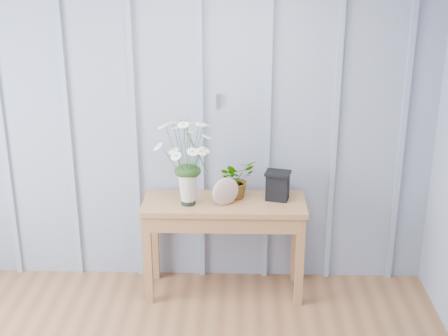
{
  "coord_description": "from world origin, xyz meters",
  "views": [
    {
      "loc": [
        0.55,
        -2.22,
        2.57
      ],
      "look_at": [
        0.43,
        1.94,
        1.03
      ],
      "focal_mm": 50.0,
      "sensor_mm": 36.0,
      "label": 1
    }
  ],
  "objects_px": {
    "daisy_vase": "(187,150)",
    "carved_box": "(278,185)",
    "sideboard": "(224,215)",
    "felt_disc_vessel": "(226,192)"
  },
  "relations": [
    {
      "from": "daisy_vase",
      "to": "carved_box",
      "type": "distance_m",
      "value": 0.73
    },
    {
      "from": "carved_box",
      "to": "daisy_vase",
      "type": "bearing_deg",
      "value": -170.89
    },
    {
      "from": "sideboard",
      "to": "daisy_vase",
      "type": "height_order",
      "value": "daisy_vase"
    },
    {
      "from": "sideboard",
      "to": "daisy_vase",
      "type": "distance_m",
      "value": 0.59
    },
    {
      "from": "daisy_vase",
      "to": "sideboard",
      "type": "bearing_deg",
      "value": 12.31
    },
    {
      "from": "felt_disc_vessel",
      "to": "carved_box",
      "type": "xyz_separation_m",
      "value": [
        0.38,
        0.11,
        0.01
      ]
    },
    {
      "from": "sideboard",
      "to": "carved_box",
      "type": "xyz_separation_m",
      "value": [
        0.39,
        0.05,
        0.23
      ]
    },
    {
      "from": "daisy_vase",
      "to": "carved_box",
      "type": "xyz_separation_m",
      "value": [
        0.65,
        0.1,
        -0.3
      ]
    },
    {
      "from": "sideboard",
      "to": "felt_disc_vessel",
      "type": "height_order",
      "value": "felt_disc_vessel"
    },
    {
      "from": "sideboard",
      "to": "felt_disc_vessel",
      "type": "bearing_deg",
      "value": -80.1
    }
  ]
}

